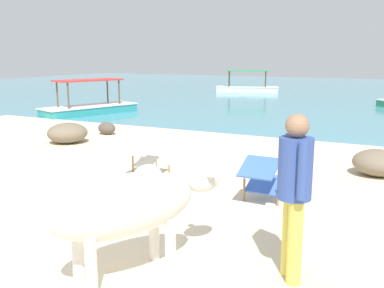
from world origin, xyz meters
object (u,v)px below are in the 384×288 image
Objects in this scene: boat_white at (247,87)px; boat_teal at (90,107)px; cow at (129,205)px; deck_chair_near at (262,177)px; deck_chair_far at (146,155)px; person_standing at (294,185)px.

boat_white and boat_teal have the same top height.
cow is at bearing 59.56° from boat_teal.
deck_chair_near is at bearing 17.64° from cow.
boat_white reaches higher than cow.
boat_white is (-7.01, 19.15, -0.13)m from deck_chair_near.
deck_chair_far is 4.20m from person_standing.
deck_chair_near is 0.20× the size of boat_teal.
cow is 12.77m from boat_teal.
boat_teal reaches higher than deck_chair_far.
deck_chair_far is at bearing 64.00° from boat_teal.
deck_chair_near is 11.26m from boat_teal.
cow is at bearing -146.66° from deck_chair_far.
cow is at bearing 87.93° from boat_white.
cow is 0.49× the size of boat_teal.
deck_chair_far is 0.49× the size of person_standing.
person_standing is (3.27, -2.57, 0.56)m from deck_chair_far.
boat_white is (-6.52, 21.85, -0.47)m from cow.
person_standing reaches higher than deck_chair_far.
deck_chair_far is at bearing 85.40° from boat_white.
boat_white is (-7.96, 21.23, -0.70)m from person_standing.
person_standing is 0.42× the size of boat_teal.
deck_chair_far is at bearing 57.90° from cow.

